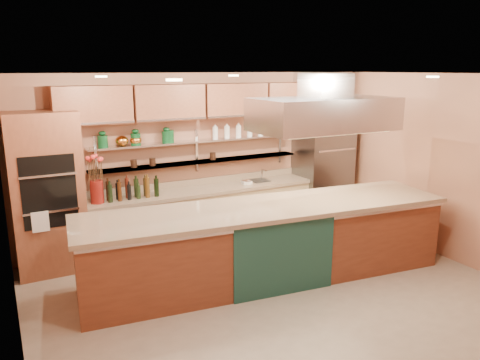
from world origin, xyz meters
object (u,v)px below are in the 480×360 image
refrigerator (323,168)px  green_canister (169,136)px  flower_vase (97,192)px  copper_kettle (122,141)px  island (267,242)px  kitchen_scale (247,181)px

refrigerator → green_canister: bearing=175.5°
flower_vase → copper_kettle: copper_kettle is taller
refrigerator → flower_vase: refrigerator is taller
refrigerator → copper_kettle: size_ratio=10.67×
copper_kettle → green_canister: (0.75, 0.00, 0.02)m
island → kitchen_scale: size_ratio=31.43×
refrigerator → kitchen_scale: (-1.62, 0.01, -0.07)m
island → green_canister: bearing=117.6°
flower_vase → green_canister: 1.42m
kitchen_scale → copper_kettle: size_ratio=0.81×
refrigerator → island: bearing=-143.3°
refrigerator → copper_kettle: (-3.66, 0.23, 0.74)m
refrigerator → flower_vase: 4.13m
refrigerator → flower_vase: (-4.13, 0.01, 0.05)m
flower_vase → kitchen_scale: 2.51m
kitchen_scale → copper_kettle: copper_kettle is taller
refrigerator → copper_kettle: refrigerator is taller
island → green_canister: (-0.72, 1.86, 1.29)m
flower_vase → green_canister: (1.21, 0.22, 0.71)m
copper_kettle → refrigerator: bearing=-3.6°
island → flower_vase: bearing=146.1°
kitchen_scale → green_canister: bearing=171.7°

